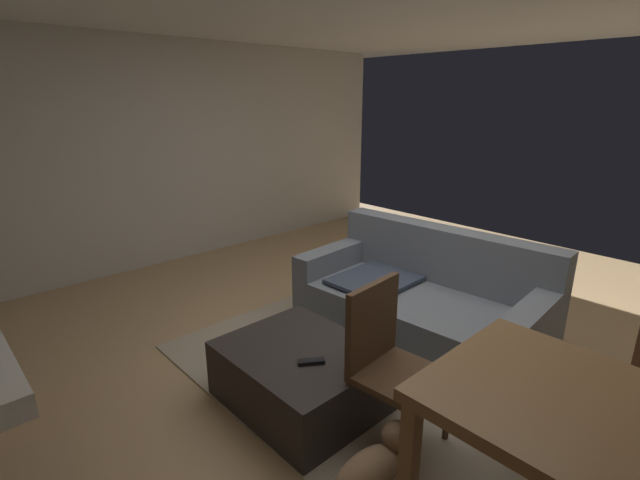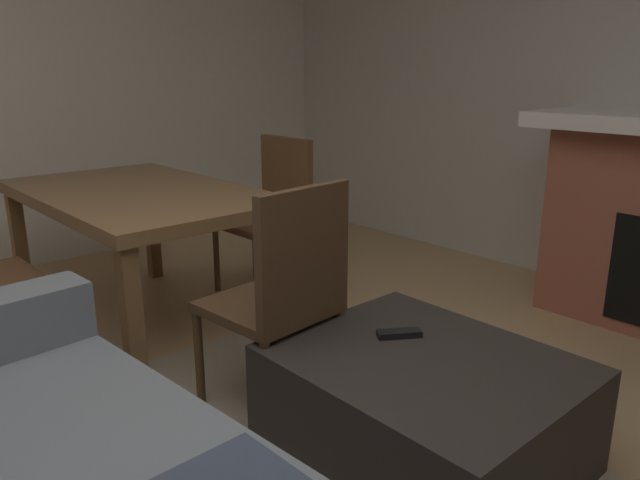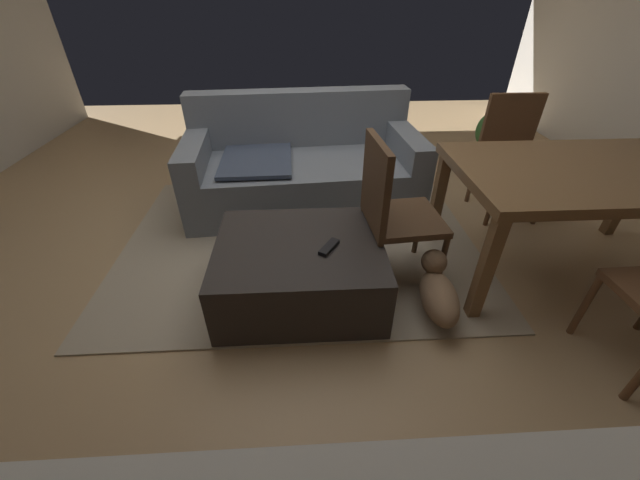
{
  "view_description": "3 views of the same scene",
  "coord_description": "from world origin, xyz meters",
  "px_view_note": "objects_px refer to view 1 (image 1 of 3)",
  "views": [
    {
      "loc": [
        1.88,
        -2.38,
        1.9
      ],
      "look_at": [
        -0.04,
        -0.59,
        1.07
      ],
      "focal_mm": 25.5,
      "sensor_mm": 36.0,
      "label": 1
    },
    {
      "loc": [
        -1.18,
        0.75,
        1.34
      ],
      "look_at": [
        0.77,
        -1.01,
        0.59
      ],
      "focal_mm": 34.16,
      "sensor_mm": 36.0,
      "label": 2
    },
    {
      "loc": [
        -0.01,
        -2.47,
        1.6
      ],
      "look_at": [
        0.07,
        -1.07,
        0.63
      ],
      "focal_mm": 20.54,
      "sensor_mm": 36.0,
      "label": 3
    }
  ],
  "objects_px": {
    "tv_remote": "(311,362)",
    "small_dog": "(374,465)",
    "ottoman_coffee_table": "(301,376)",
    "dining_table": "(636,447)",
    "couch": "(421,303)",
    "dining_chair_west": "(387,356)"
  },
  "relations": [
    {
      "from": "ottoman_coffee_table",
      "to": "dining_table",
      "type": "xyz_separation_m",
      "value": [
        1.71,
        0.17,
        0.46
      ]
    },
    {
      "from": "tv_remote",
      "to": "small_dog",
      "type": "height_order",
      "value": "tv_remote"
    },
    {
      "from": "couch",
      "to": "small_dog",
      "type": "height_order",
      "value": "couch"
    },
    {
      "from": "couch",
      "to": "ottoman_coffee_table",
      "type": "distance_m",
      "value": 1.25
    },
    {
      "from": "ottoman_coffee_table",
      "to": "tv_remote",
      "type": "distance_m",
      "value": 0.27
    },
    {
      "from": "ottoman_coffee_table",
      "to": "dining_table",
      "type": "height_order",
      "value": "dining_table"
    },
    {
      "from": "ottoman_coffee_table",
      "to": "dining_table",
      "type": "distance_m",
      "value": 1.78
    },
    {
      "from": "couch",
      "to": "dining_table",
      "type": "height_order",
      "value": "couch"
    },
    {
      "from": "dining_chair_west",
      "to": "dining_table",
      "type": "bearing_deg",
      "value": 0.38
    },
    {
      "from": "couch",
      "to": "ottoman_coffee_table",
      "type": "bearing_deg",
      "value": -91.71
    },
    {
      "from": "ottoman_coffee_table",
      "to": "tv_remote",
      "type": "height_order",
      "value": "tv_remote"
    },
    {
      "from": "couch",
      "to": "dining_chair_west",
      "type": "bearing_deg",
      "value": -64.58
    },
    {
      "from": "tv_remote",
      "to": "small_dog",
      "type": "distance_m",
      "value": 0.68
    },
    {
      "from": "ottoman_coffee_table",
      "to": "small_dog",
      "type": "height_order",
      "value": "ottoman_coffee_table"
    },
    {
      "from": "dining_table",
      "to": "dining_chair_west",
      "type": "height_order",
      "value": "dining_chair_west"
    },
    {
      "from": "dining_table",
      "to": "small_dog",
      "type": "bearing_deg",
      "value": -157.98
    },
    {
      "from": "ottoman_coffee_table",
      "to": "tv_remote",
      "type": "bearing_deg",
      "value": -19.63
    },
    {
      "from": "dining_chair_west",
      "to": "small_dog",
      "type": "bearing_deg",
      "value": -57.61
    },
    {
      "from": "tv_remote",
      "to": "small_dog",
      "type": "relative_size",
      "value": 0.33
    },
    {
      "from": "ottoman_coffee_table",
      "to": "small_dog",
      "type": "xyz_separation_m",
      "value": [
        0.79,
        -0.2,
        -0.03
      ]
    },
    {
      "from": "ottoman_coffee_table",
      "to": "dining_table",
      "type": "bearing_deg",
      "value": 5.74
    },
    {
      "from": "dining_chair_west",
      "to": "small_dog",
      "type": "xyz_separation_m",
      "value": [
        0.23,
        -0.37,
        -0.36
      ]
    }
  ]
}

